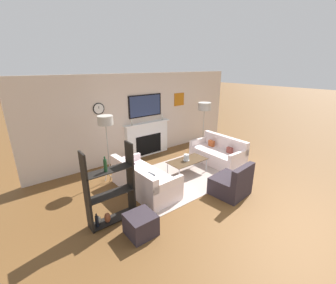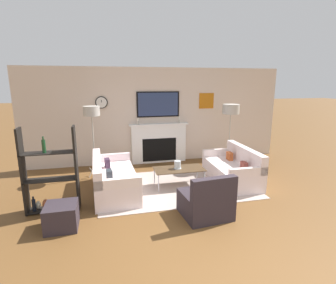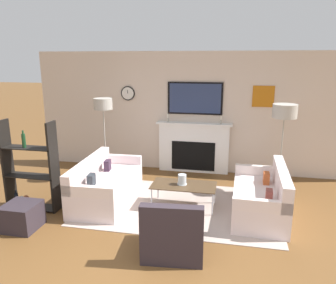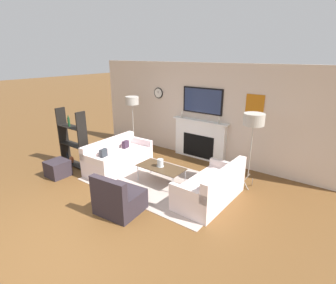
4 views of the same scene
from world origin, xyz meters
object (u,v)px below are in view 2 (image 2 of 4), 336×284
(couch_right, at_px, (233,170))
(coffee_table, at_px, (179,170))
(hurricane_candle, at_px, (178,165))
(armchair, at_px, (206,202))
(floor_lamp_right, at_px, (231,110))
(ottoman, at_px, (62,216))
(shelf_unit, at_px, (50,176))
(floor_lamp_left, at_px, (92,112))
(couch_left, at_px, (113,180))

(couch_right, relative_size, coffee_table, 1.51)
(hurricane_candle, bearing_deg, armchair, -85.32)
(couch_right, relative_size, hurricane_candle, 9.39)
(hurricane_candle, bearing_deg, floor_lamp_right, 30.24)
(couch_right, distance_m, coffee_table, 1.32)
(floor_lamp_right, xyz_separation_m, ottoman, (-4.01, -2.27, -1.38))
(shelf_unit, xyz_separation_m, ottoman, (0.26, -0.67, -0.47))
(armchair, distance_m, floor_lamp_left, 3.41)
(coffee_table, bearing_deg, shelf_unit, -167.37)
(couch_left, height_order, hurricane_candle, couch_left)
(floor_lamp_left, xyz_separation_m, ottoman, (-0.45, -2.27, -1.40))
(coffee_table, relative_size, hurricane_candle, 6.20)
(hurricane_candle, relative_size, ottoman, 0.36)
(floor_lamp_right, bearing_deg, armchair, -123.40)
(couch_left, xyz_separation_m, shelf_unit, (-1.11, -0.57, 0.39))
(couch_right, xyz_separation_m, coffee_table, (-1.32, 0.00, 0.11))
(couch_left, relative_size, hurricane_candle, 10.25)
(floor_lamp_left, height_order, floor_lamp_right, floor_lamp_left)
(hurricane_candle, relative_size, shelf_unit, 0.12)
(floor_lamp_right, xyz_separation_m, shelf_unit, (-4.27, -1.60, -0.91))
(couch_left, xyz_separation_m, couch_right, (2.77, 0.00, 0.00))
(shelf_unit, distance_m, ottoman, 0.86)
(hurricane_candle, xyz_separation_m, shelf_unit, (-2.53, -0.59, 0.18))
(ottoman, bearing_deg, coffee_table, 28.32)
(couch_left, xyz_separation_m, floor_lamp_right, (3.16, 1.03, 1.30))
(couch_right, distance_m, hurricane_candle, 1.37)
(floor_lamp_right, bearing_deg, floor_lamp_left, -180.00)
(couch_right, height_order, coffee_table, couch_right)
(armchair, relative_size, coffee_table, 0.77)
(floor_lamp_left, relative_size, ottoman, 3.56)
(couch_right, relative_size, armchair, 1.98)
(armchair, bearing_deg, couch_right, 49.19)
(coffee_table, height_order, ottoman, coffee_table)
(hurricane_candle, xyz_separation_m, ottoman, (-2.27, -1.26, -0.29))
(couch_left, distance_m, hurricane_candle, 1.44)
(couch_right, xyz_separation_m, hurricane_candle, (-1.35, 0.02, 0.21))
(shelf_unit, height_order, ottoman, shelf_unit)
(armchair, xyz_separation_m, floor_lamp_right, (1.62, 2.46, 1.31))
(hurricane_candle, height_order, floor_lamp_left, floor_lamp_left)
(floor_lamp_left, bearing_deg, floor_lamp_right, 0.00)
(couch_left, bearing_deg, armchair, -42.86)
(couch_left, height_order, shelf_unit, shelf_unit)
(shelf_unit, bearing_deg, hurricane_candle, 13.09)
(couch_left, xyz_separation_m, floor_lamp_left, (-0.40, 1.03, 1.33))
(couch_left, distance_m, armchair, 2.10)
(floor_lamp_left, bearing_deg, ottoman, -101.25)
(hurricane_candle, bearing_deg, ottoman, -151.06)
(coffee_table, xyz_separation_m, hurricane_candle, (-0.03, 0.01, 0.10))
(couch_right, distance_m, shelf_unit, 3.94)
(floor_lamp_right, bearing_deg, shelf_unit, -159.42)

